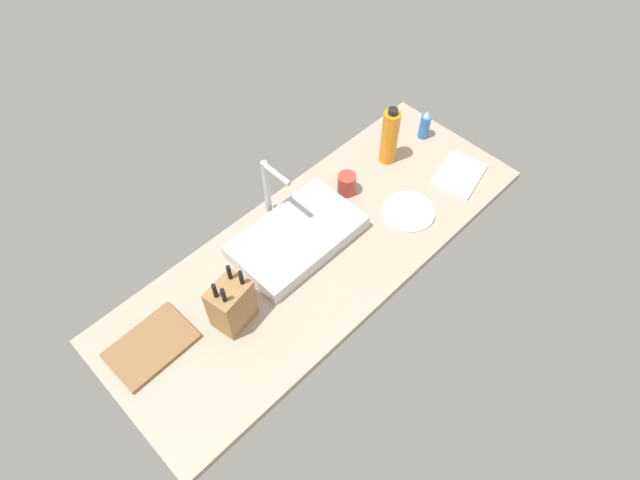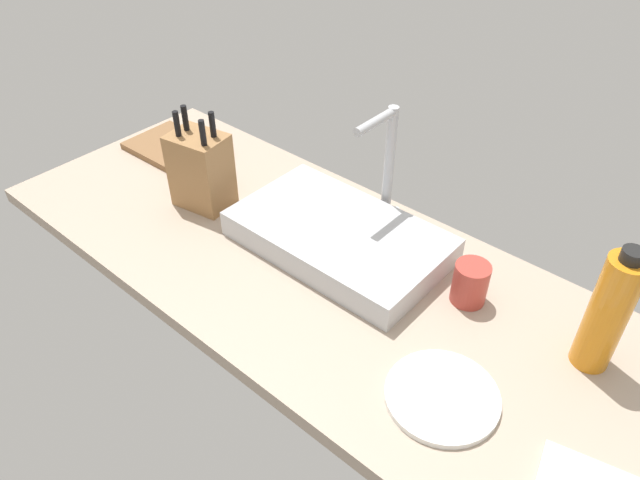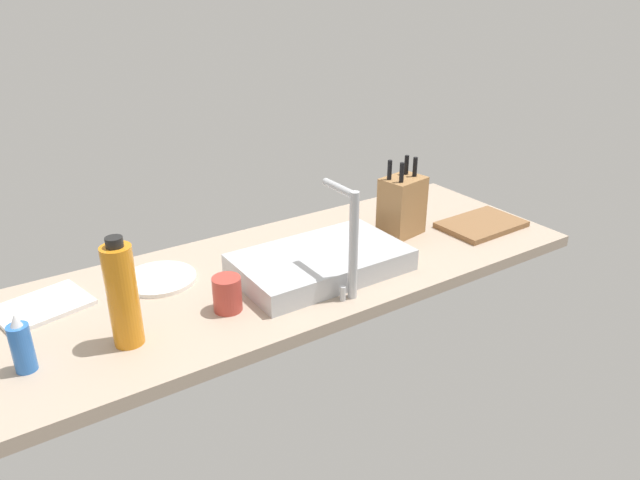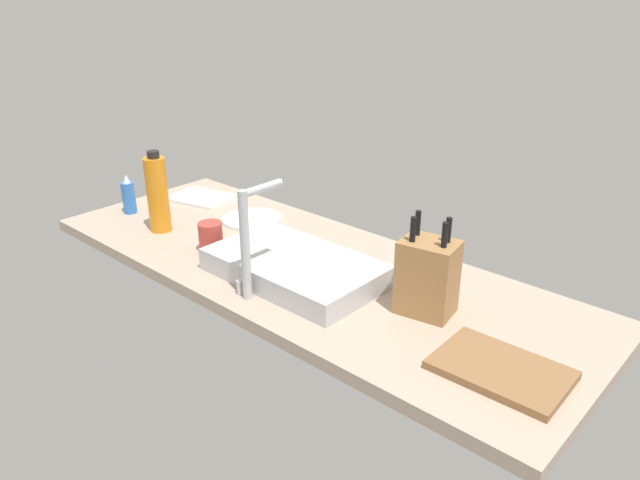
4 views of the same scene
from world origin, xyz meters
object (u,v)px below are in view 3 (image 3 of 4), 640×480
object	(u,v)px
soap_bottle	(22,346)
water_bottle	(123,295)
sink_basin	(321,262)
dinner_plate	(159,279)
knife_block	(402,205)
coffee_mug	(227,294)
cutting_board	(481,224)
faucet	(350,236)
dish_towel	(42,306)

from	to	relation	value
soap_bottle	water_bottle	size ratio (longest dim) A/B	0.52
sink_basin	soap_bottle	distance (cm)	77.51
soap_bottle	dinner_plate	size ratio (longest dim) A/B	0.69
water_bottle	sink_basin	bearing A→B (deg)	-174.99
knife_block	coffee_mug	size ratio (longest dim) A/B	2.76
knife_block	coffee_mug	bearing A→B (deg)	0.53
cutting_board	faucet	bearing A→B (deg)	10.92
faucet	knife_block	xyz separation A→B (cm)	(-37.86, -23.31, -7.39)
sink_basin	knife_block	size ratio (longest dim) A/B	1.91
dish_towel	cutting_board	bearing A→B (deg)	169.34
faucet	coffee_mug	bearing A→B (deg)	-19.82
sink_basin	coffee_mug	world-z (taller)	coffee_mug
dish_towel	knife_block	bearing A→B (deg)	172.56
faucet	soap_bottle	bearing A→B (deg)	-9.01
sink_basin	faucet	size ratio (longest dim) A/B	1.63
soap_bottle	water_bottle	distance (cm)	22.51
sink_basin	water_bottle	distance (cm)	56.94
cutting_board	dinner_plate	bearing A→B (deg)	-12.58
sink_basin	cutting_board	distance (cm)	62.63
soap_bottle	dinner_plate	xyz separation A→B (cm)	(-37.35, -23.10, -5.37)
soap_bottle	water_bottle	xyz separation A→B (cm)	(-21.46, 2.01, 6.51)
cutting_board	dinner_plate	distance (cm)	105.11
faucet	coffee_mug	world-z (taller)	faucet
coffee_mug	water_bottle	bearing A→B (deg)	1.40
water_bottle	coffee_mug	size ratio (longest dim) A/B	2.91
sink_basin	knife_block	world-z (taller)	knife_block
faucet	soap_bottle	distance (cm)	77.97
knife_block	soap_bottle	world-z (taller)	knife_block
sink_basin	cutting_board	size ratio (longest dim) A/B	1.76
sink_basin	cutting_board	bearing A→B (deg)	177.54
coffee_mug	sink_basin	bearing A→B (deg)	-172.09
knife_block	dish_towel	size ratio (longest dim) A/B	1.16
faucet	sink_basin	bearing A→B (deg)	-94.52
faucet	soap_bottle	xyz separation A→B (cm)	(76.22, -12.09, -11.08)
cutting_board	soap_bottle	bearing A→B (deg)	0.08
faucet	dinner_plate	xyz separation A→B (cm)	(38.87, -35.19, -16.46)
faucet	water_bottle	xyz separation A→B (cm)	(54.77, -10.08, -4.57)
water_bottle	knife_block	bearing A→B (deg)	-171.87
soap_bottle	dinner_plate	distance (cm)	44.25
coffee_mug	faucet	bearing A→B (deg)	160.18
dish_towel	faucet	bearing A→B (deg)	151.54
knife_block	dinner_plate	size ratio (longest dim) A/B	1.25
sink_basin	soap_bottle	bearing A→B (deg)	2.14
cutting_board	soap_bottle	distance (cm)	140.03
dish_towel	soap_bottle	bearing A→B (deg)	73.23
dinner_plate	coffee_mug	world-z (taller)	coffee_mug
soap_bottle	coffee_mug	world-z (taller)	soap_bottle
water_bottle	dinner_plate	size ratio (longest dim) A/B	1.32
sink_basin	water_bottle	xyz separation A→B (cm)	(55.95, 4.90, 9.39)
cutting_board	dish_towel	xyz separation A→B (cm)	(132.37, -24.92, -0.30)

